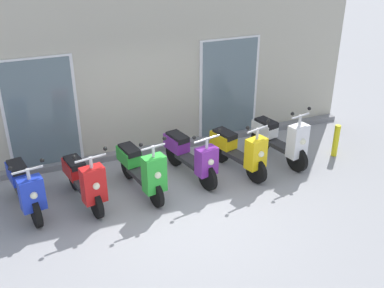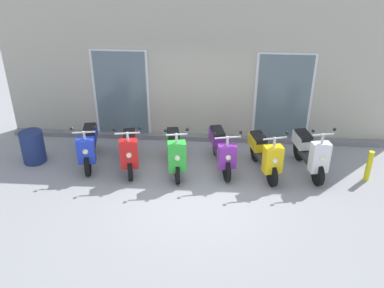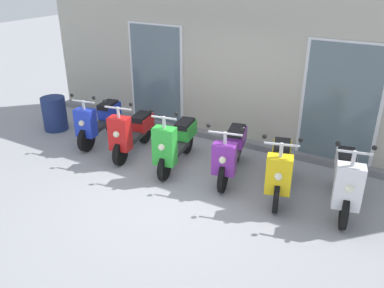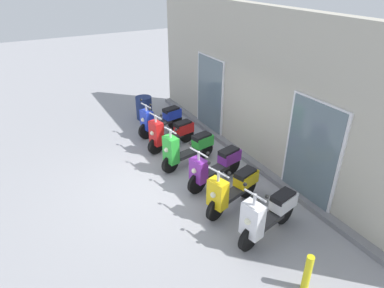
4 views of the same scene
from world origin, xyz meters
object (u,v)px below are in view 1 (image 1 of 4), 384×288
object	(u,v)px
scooter_yellow	(239,150)
curb_bollard	(336,141)
scooter_red	(84,180)
scooter_green	(142,168)
scooter_white	(281,139)
scooter_purple	(190,155)
scooter_blue	(25,187)

from	to	relation	value
scooter_yellow	curb_bollard	world-z (taller)	scooter_yellow
scooter_red	scooter_green	bearing A→B (deg)	-1.72
scooter_red	curb_bollard	distance (m)	5.23
scooter_white	scooter_purple	bearing A→B (deg)	177.32
scooter_yellow	curb_bollard	bearing A→B (deg)	-3.39
scooter_white	curb_bollard	xyz separation A→B (m)	(1.23, -0.22, -0.17)
scooter_yellow	scooter_red	bearing A→B (deg)	179.70
scooter_green	curb_bollard	distance (m)	4.20
scooter_red	curb_bollard	bearing A→B (deg)	-1.62
scooter_yellow	curb_bollard	xyz separation A→B (m)	(2.23, -0.13, -0.15)
scooter_green	scooter_white	world-z (taller)	scooter_white
scooter_green	curb_bollard	bearing A→B (deg)	-1.60
scooter_white	scooter_red	bearing A→B (deg)	-178.93
scooter_yellow	curb_bollard	size ratio (longest dim) A/B	2.17
scooter_red	scooter_white	bearing A→B (deg)	1.07
scooter_blue	scooter_purple	distance (m)	3.02
curb_bollard	scooter_blue	bearing A→B (deg)	177.44
scooter_purple	scooter_white	bearing A→B (deg)	-2.68
scooter_red	scooter_yellow	bearing A→B (deg)	-0.30
scooter_green	scooter_purple	distance (m)	1.04
scooter_blue	scooter_yellow	bearing A→B (deg)	-2.09
scooter_blue	scooter_green	xyz separation A→B (m)	(2.00, -0.16, 0.03)
scooter_red	scooter_yellow	world-z (taller)	scooter_red
scooter_red	scooter_purple	distance (m)	2.06
scooter_green	scooter_yellow	size ratio (longest dim) A/B	1.06
scooter_green	scooter_white	xyz separation A→B (m)	(2.97, 0.11, 0.01)
scooter_blue	scooter_green	world-z (taller)	scooter_green
scooter_red	scooter_white	distance (m)	4.00
scooter_green	scooter_white	size ratio (longest dim) A/B	1.03
scooter_green	scooter_white	distance (m)	2.97
scooter_blue	scooter_red	size ratio (longest dim) A/B	1.01
scooter_blue	scooter_red	xyz separation A→B (m)	(0.97, -0.13, -0.00)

